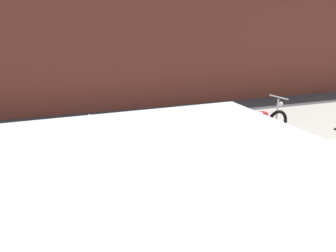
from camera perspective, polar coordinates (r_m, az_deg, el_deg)
The scene contains 6 objects.
ground_plane at distance 5.81m, azimuth -1.55°, elevation -9.25°, with size 80.00×80.00×0.00m, color #38383A.
sidewalk_slab at distance 7.36m, azimuth -5.67°, elevation -3.30°, with size 36.00×3.50×0.01m, color #9E998E.
brick_building_wall at distance 10.25m, azimuth -10.96°, elevation 18.20°, with size 36.00×0.50×5.51m, color brown.
motorcycle_purple at distance 6.36m, azimuth -21.18°, elevation -4.13°, with size 1.94×0.85×1.03m.
motorcycle_blue at distance 6.41m, azimuth -1.58°, elevation -2.69°, with size 2.01×0.58×1.03m.
motorcycle_red at distance 7.61m, azimuth 15.32°, elevation 0.03°, with size 1.99×0.62×1.03m.
Camera 1 is at (-1.54, -4.94, 2.66)m, focal length 33.13 mm.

